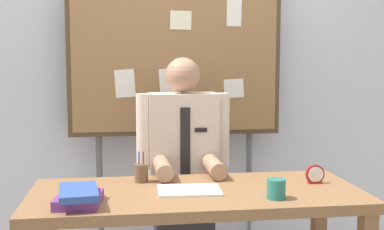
% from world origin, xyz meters
% --- Properties ---
extents(back_wall, '(6.40, 0.08, 2.70)m').
position_xyz_m(back_wall, '(0.00, 1.16, 1.35)').
color(back_wall, silver).
rests_on(back_wall, ground_plane).
extents(desk, '(1.61, 0.69, 0.75)m').
position_xyz_m(desk, '(0.00, 0.00, 0.65)').
color(desk, brown).
rests_on(desk, ground_plane).
extents(person, '(0.55, 0.56, 1.39)m').
position_xyz_m(person, '(0.00, 0.55, 0.65)').
color(person, '#2D2D33').
rests_on(person, ground_plane).
extents(bulletin_board, '(1.41, 0.09, 1.98)m').
position_xyz_m(bulletin_board, '(0.00, 0.95, 1.40)').
color(bulletin_board, '#4C3823').
rests_on(bulletin_board, ground_plane).
extents(book_stack, '(0.21, 0.29, 0.07)m').
position_xyz_m(book_stack, '(-0.55, -0.17, 0.78)').
color(book_stack, '#72337F').
rests_on(book_stack, desk).
extents(open_notebook, '(0.31, 0.23, 0.01)m').
position_xyz_m(open_notebook, '(-0.04, -0.02, 0.75)').
color(open_notebook, white).
rests_on(open_notebook, desk).
extents(desk_clock, '(0.10, 0.04, 0.10)m').
position_xyz_m(desk_clock, '(0.62, 0.05, 0.79)').
color(desk_clock, maroon).
rests_on(desk_clock, desk).
extents(coffee_mug, '(0.09, 0.09, 0.09)m').
position_xyz_m(coffee_mug, '(0.34, -0.20, 0.79)').
color(coffee_mug, '#267266').
rests_on(coffee_mug, desk).
extents(pen_holder, '(0.07, 0.07, 0.16)m').
position_xyz_m(pen_holder, '(-0.26, 0.21, 0.79)').
color(pen_holder, brown).
rests_on(pen_holder, desk).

